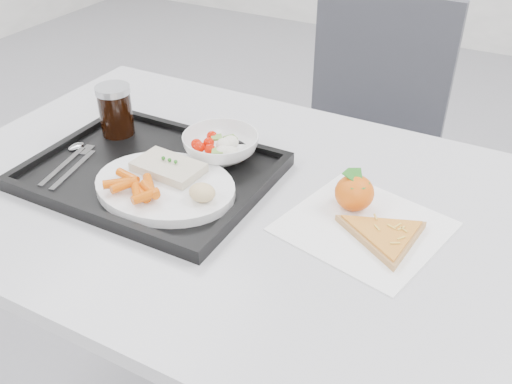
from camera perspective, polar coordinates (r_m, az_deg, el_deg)
table at (r=1.11m, az=-1.96°, el=-2.97°), size 1.20×0.80×0.75m
chair at (r=1.74m, az=10.59°, el=5.71°), size 0.43×0.43×0.93m
tray at (r=1.13m, az=-10.45°, el=1.88°), size 0.45×0.35×0.03m
dinner_plate at (r=1.05m, az=-9.09°, el=0.52°), size 0.27×0.27×0.02m
fish_fillet at (r=1.08m, az=-8.75°, el=2.48°), size 0.13×0.09×0.02m
bread_roll at (r=0.99m, az=-5.41°, el=-0.05°), size 0.05×0.04×0.03m
salad_bowl at (r=1.14m, az=-3.54°, el=4.65°), size 0.15×0.15×0.05m
cola_glass at (r=1.25m, az=-13.88°, el=8.02°), size 0.07×0.07×0.11m
cutlery at (r=1.20m, az=-17.88°, el=3.18°), size 0.10×0.17×0.01m
napkin at (r=1.00m, az=10.75°, el=-3.43°), size 0.30×0.29×0.00m
tangerine at (r=1.02m, az=9.81°, el=-0.06°), size 0.07×0.07×0.07m
pizza_slice at (r=0.97m, az=12.75°, el=-4.24°), size 0.20×0.20×0.02m
carrot_pile at (r=1.02m, az=-11.89°, el=0.48°), size 0.12×0.09×0.02m
salad_contents at (r=1.12m, az=-3.52°, el=4.61°), size 0.10×0.09×0.03m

